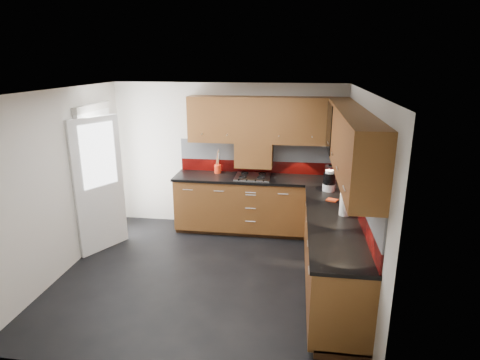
# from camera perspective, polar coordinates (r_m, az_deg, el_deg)

# --- Properties ---
(room) EXTENTS (4.00, 3.80, 2.64)m
(room) POSITION_cam_1_polar(r_m,az_deg,el_deg) (4.93, -5.23, 2.04)
(room) COLOR black
(base_cabinets) EXTENTS (2.70, 3.20, 0.95)m
(base_cabinets) POSITION_cam_1_polar(r_m,az_deg,el_deg) (5.83, 7.01, -6.70)
(base_cabinets) COLOR #5F3215
(base_cabinets) RESTS_ON room
(countertop) EXTENTS (2.72, 3.22, 0.04)m
(countertop) POSITION_cam_1_polar(r_m,az_deg,el_deg) (5.64, 7.05, -2.25)
(countertop) COLOR black
(countertop) RESTS_ON base_cabinets
(backsplash) EXTENTS (2.70, 3.20, 0.54)m
(backsplash) POSITION_cam_1_polar(r_m,az_deg,el_deg) (5.78, 9.41, 1.10)
(backsplash) COLOR #680B09
(backsplash) RESTS_ON countertop
(upper_cabinets) EXTENTS (2.50, 3.20, 0.72)m
(upper_cabinets) POSITION_cam_1_polar(r_m,az_deg,el_deg) (5.50, 9.25, 7.03)
(upper_cabinets) COLOR #5F3215
(upper_cabinets) RESTS_ON room
(extractor_hood) EXTENTS (0.60, 0.33, 0.40)m
(extractor_hood) POSITION_cam_1_polar(r_m,az_deg,el_deg) (6.48, 2.00, 3.65)
(extractor_hood) COLOR #5F3215
(extractor_hood) RESTS_ON room
(glass_cabinet) EXTENTS (0.32, 0.80, 0.66)m
(glass_cabinet) POSITION_cam_1_polar(r_m,az_deg,el_deg) (5.80, 14.00, 7.53)
(glass_cabinet) COLOR black
(glass_cabinet) RESTS_ON room
(back_door) EXTENTS (0.42, 1.19, 2.04)m
(back_door) POSITION_cam_1_polar(r_m,az_deg,el_deg) (6.35, -19.39, 0.12)
(back_door) COLOR white
(back_door) RESTS_ON room
(gas_hob) EXTENTS (0.56, 0.49, 0.04)m
(gas_hob) POSITION_cam_1_polar(r_m,az_deg,el_deg) (6.40, 1.81, 0.48)
(gas_hob) COLOR silver
(gas_hob) RESTS_ON countertop
(utensil_pot) EXTENTS (0.11, 0.11, 0.40)m
(utensil_pot) POSITION_cam_1_polar(r_m,az_deg,el_deg) (6.65, -3.20, 1.77)
(utensil_pot) COLOR red
(utensil_pot) RESTS_ON countertop
(toaster) EXTENTS (0.32, 0.24, 0.21)m
(toaster) POSITION_cam_1_polar(r_m,az_deg,el_deg) (6.53, 13.39, 1.13)
(toaster) COLOR silver
(toaster) RESTS_ON countertop
(food_processor) EXTENTS (0.18, 0.18, 0.30)m
(food_processor) POSITION_cam_1_polar(r_m,az_deg,el_deg) (5.86, 12.56, -0.20)
(food_processor) COLOR white
(food_processor) RESTS_ON countertop
(paper_towel) EXTENTS (0.13, 0.13, 0.27)m
(paper_towel) POSITION_cam_1_polar(r_m,az_deg,el_deg) (4.99, 14.70, -3.39)
(paper_towel) COLOR white
(paper_towel) RESTS_ON countertop
(orange_cloth) EXTENTS (0.17, 0.16, 0.01)m
(orange_cloth) POSITION_cam_1_polar(r_m,az_deg,el_deg) (5.50, 12.96, -2.79)
(orange_cloth) COLOR #E24219
(orange_cloth) RESTS_ON countertop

